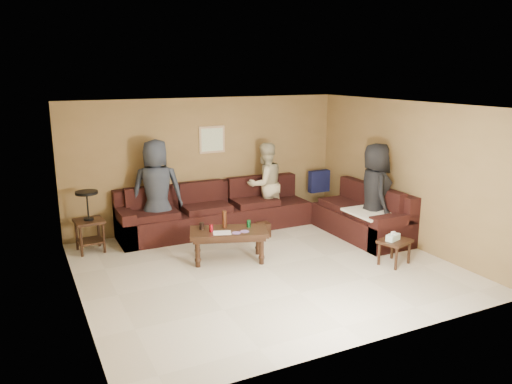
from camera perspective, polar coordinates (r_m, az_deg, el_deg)
room at (r=7.42m, az=1.15°, el=3.38°), size 5.60×5.50×2.50m
sectional_sofa at (r=9.40m, az=1.30°, el=-2.77°), size 4.65×2.90×0.97m
coffee_table at (r=8.03m, az=-3.16°, el=-4.90°), size 1.36×0.98×0.79m
end_table_left at (r=8.83m, az=-18.57°, el=-3.08°), size 0.49×0.49×1.05m
side_table_right at (r=8.18m, az=15.53°, el=-5.61°), size 0.59×0.53×0.55m
waste_bin at (r=9.25m, az=0.86°, el=-4.31°), size 0.24×0.24×0.26m
wall_art at (r=9.69m, az=-5.06°, el=5.99°), size 0.52×0.04×0.52m
person_left at (r=9.04m, az=-11.25°, el=0.17°), size 1.03×0.82×1.84m
person_middle at (r=9.81m, az=1.05°, el=0.91°), size 0.87×0.72×1.64m
person_right at (r=9.08m, az=13.42°, el=-0.09°), size 0.84×1.01×1.77m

